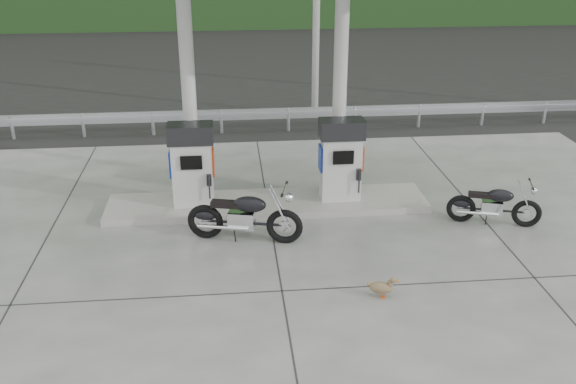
{
  "coord_description": "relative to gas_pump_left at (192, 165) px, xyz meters",
  "views": [
    {
      "loc": [
        -0.82,
        -10.38,
        5.89
      ],
      "look_at": [
        0.3,
        1.0,
        1.0
      ],
      "focal_mm": 40.0,
      "sensor_mm": 36.0,
      "label": 1
    }
  ],
  "objects": [
    {
      "name": "duck",
      "position": [
        3.23,
        -3.84,
        -0.88
      ],
      "size": [
        0.5,
        0.28,
        0.35
      ],
      "primitive_type": null,
      "rotation": [
        0.0,
        0.0,
        -0.33
      ],
      "color": "brown",
      "rests_on": "forecourt_apron"
    },
    {
      "name": "motorcycle_left",
      "position": [
        1.04,
        -1.54,
        -0.54
      ],
      "size": [
        2.25,
        1.17,
        1.02
      ],
      "primitive_type": null,
      "rotation": [
        0.0,
        0.0,
        -0.24
      ],
      "color": "black",
      "rests_on": "forecourt_apron"
    },
    {
      "name": "forecourt_apron",
      "position": [
        1.6,
        -2.5,
        -1.06
      ],
      "size": [
        18.0,
        14.0,
        0.02
      ],
      "primitive_type": "cube",
      "color": "#62625D",
      "rests_on": "ground"
    },
    {
      "name": "road",
      "position": [
        1.6,
        9.0,
        -1.07
      ],
      "size": [
        60.0,
        7.0,
        0.01
      ],
      "primitive_type": "cube",
      "color": "black",
      "rests_on": "ground"
    },
    {
      "name": "motorcycle_right",
      "position": [
        6.2,
        -1.31,
        -0.63
      ],
      "size": [
        1.87,
        1.05,
        0.84
      ],
      "primitive_type": null,
      "rotation": [
        0.0,
        0.0,
        -0.29
      ],
      "color": "black",
      "rests_on": "forecourt_apron"
    },
    {
      "name": "gas_pump_left",
      "position": [
        0.0,
        0.0,
        0.0
      ],
      "size": [
        0.95,
        0.55,
        1.8
      ],
      "primitive_type": null,
      "color": "silver",
      "rests_on": "pump_island"
    },
    {
      "name": "ground",
      "position": [
        1.6,
        -2.5,
        -1.07
      ],
      "size": [
        160.0,
        160.0,
        0.0
      ],
      "primitive_type": "plane",
      "color": "black",
      "rests_on": "ground"
    },
    {
      "name": "canopy_column_right",
      "position": [
        3.2,
        0.4,
        1.6
      ],
      "size": [
        0.3,
        0.3,
        5.0
      ],
      "primitive_type": "cylinder",
      "color": "silver",
      "rests_on": "pump_island"
    },
    {
      "name": "guardrail",
      "position": [
        1.6,
        5.5,
        -0.36
      ],
      "size": [
        26.0,
        0.16,
        1.42
      ],
      "primitive_type": null,
      "color": "#ABADB3",
      "rests_on": "ground"
    },
    {
      "name": "gas_pump_right",
      "position": [
        3.2,
        0.0,
        0.0
      ],
      "size": [
        0.95,
        0.55,
        1.8
      ],
      "primitive_type": null,
      "color": "silver",
      "rests_on": "pump_island"
    },
    {
      "name": "canopy_column_left",
      "position": [
        0.0,
        0.4,
        1.6
      ],
      "size": [
        0.3,
        0.3,
        5.0
      ],
      "primitive_type": "cylinder",
      "color": "silver",
      "rests_on": "pump_island"
    },
    {
      "name": "pump_island",
      "position": [
        1.6,
        0.0,
        -0.98
      ],
      "size": [
        7.0,
        1.4,
        0.15
      ],
      "primitive_type": "cube",
      "color": "gray",
      "rests_on": "forecourt_apron"
    }
  ]
}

